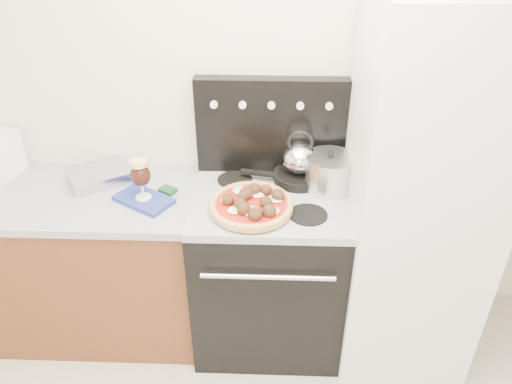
{
  "coord_description": "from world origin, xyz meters",
  "views": [
    {
      "loc": [
        0.09,
        -0.86,
        2.24
      ],
      "look_at": [
        0.02,
        1.05,
        1.02
      ],
      "focal_mm": 35.0,
      "sensor_mm": 36.0,
      "label": 1
    }
  ],
  "objects_px": {
    "fridge": "(417,197)",
    "stove_body": "(268,271)",
    "pizza": "(251,204)",
    "stock_pot": "(329,174)",
    "base_cabinet": "(68,265)",
    "pizza_pan": "(251,209)",
    "skillet": "(299,176)",
    "tea_kettle": "(300,156)",
    "oven_mitt": "(144,200)",
    "beer_glass": "(141,179)"
  },
  "relations": [
    {
      "from": "base_cabinet",
      "to": "pizza_pan",
      "type": "distance_m",
      "value": 1.14
    },
    {
      "from": "base_cabinet",
      "to": "tea_kettle",
      "type": "distance_m",
      "value": 1.41
    },
    {
      "from": "fridge",
      "to": "tea_kettle",
      "type": "distance_m",
      "value": 0.59
    },
    {
      "from": "pizza",
      "to": "skillet",
      "type": "relative_size",
      "value": 1.51
    },
    {
      "from": "pizza_pan",
      "to": "stove_body",
      "type": "bearing_deg",
      "value": 55.56
    },
    {
      "from": "stove_body",
      "to": "tea_kettle",
      "type": "bearing_deg",
      "value": 47.42
    },
    {
      "from": "pizza_pan",
      "to": "oven_mitt",
      "type": "bearing_deg",
      "value": 170.85
    },
    {
      "from": "stove_body",
      "to": "pizza_pan",
      "type": "bearing_deg",
      "value": -124.44
    },
    {
      "from": "stove_body",
      "to": "pizza_pan",
      "type": "height_order",
      "value": "pizza_pan"
    },
    {
      "from": "beer_glass",
      "to": "skillet",
      "type": "relative_size",
      "value": 0.81
    },
    {
      "from": "pizza",
      "to": "fridge",
      "type": "bearing_deg",
      "value": 7.04
    },
    {
      "from": "stove_body",
      "to": "tea_kettle",
      "type": "xyz_separation_m",
      "value": [
        0.15,
        0.16,
        0.62
      ]
    },
    {
      "from": "fridge",
      "to": "pizza_pan",
      "type": "bearing_deg",
      "value": -172.96
    },
    {
      "from": "fridge",
      "to": "stove_body",
      "type": "bearing_deg",
      "value": 177.95
    },
    {
      "from": "pizza",
      "to": "stock_pot",
      "type": "xyz_separation_m",
      "value": [
        0.37,
        0.21,
        0.05
      ]
    },
    {
      "from": "skillet",
      "to": "stock_pot",
      "type": "relative_size",
      "value": 1.09
    },
    {
      "from": "pizza_pan",
      "to": "base_cabinet",
      "type": "bearing_deg",
      "value": 171.82
    },
    {
      "from": "oven_mitt",
      "to": "pizza",
      "type": "bearing_deg",
      "value": -9.15
    },
    {
      "from": "fridge",
      "to": "pizza",
      "type": "height_order",
      "value": "fridge"
    },
    {
      "from": "stove_body",
      "to": "fridge",
      "type": "xyz_separation_m",
      "value": [
        0.7,
        -0.03,
        0.51
      ]
    },
    {
      "from": "skillet",
      "to": "stock_pot",
      "type": "distance_m",
      "value": 0.17
    },
    {
      "from": "pizza",
      "to": "stock_pot",
      "type": "relative_size",
      "value": 1.64
    },
    {
      "from": "base_cabinet",
      "to": "skillet",
      "type": "height_order",
      "value": "skillet"
    },
    {
      "from": "base_cabinet",
      "to": "fridge",
      "type": "relative_size",
      "value": 0.76
    },
    {
      "from": "stove_body",
      "to": "oven_mitt",
      "type": "bearing_deg",
      "value": -176.53
    },
    {
      "from": "oven_mitt",
      "to": "stock_pot",
      "type": "distance_m",
      "value": 0.91
    },
    {
      "from": "fridge",
      "to": "pizza_pan",
      "type": "xyz_separation_m",
      "value": [
        -0.78,
        -0.1,
        -0.02
      ]
    },
    {
      "from": "stove_body",
      "to": "tea_kettle",
      "type": "relative_size",
      "value": 4.52
    },
    {
      "from": "fridge",
      "to": "oven_mitt",
      "type": "bearing_deg",
      "value": -179.48
    },
    {
      "from": "stove_body",
      "to": "pizza",
      "type": "xyz_separation_m",
      "value": [
        -0.08,
        -0.12,
        0.52
      ]
    },
    {
      "from": "base_cabinet",
      "to": "tea_kettle",
      "type": "relative_size",
      "value": 7.45
    },
    {
      "from": "base_cabinet",
      "to": "fridge",
      "type": "bearing_deg",
      "value": -1.59
    },
    {
      "from": "fridge",
      "to": "pizza",
      "type": "bearing_deg",
      "value": -172.96
    },
    {
      "from": "pizza",
      "to": "stock_pot",
      "type": "height_order",
      "value": "stock_pot"
    },
    {
      "from": "fridge",
      "to": "skillet",
      "type": "height_order",
      "value": "fridge"
    },
    {
      "from": "base_cabinet",
      "to": "pizza_pan",
      "type": "bearing_deg",
      "value": -8.18
    },
    {
      "from": "oven_mitt",
      "to": "tea_kettle",
      "type": "distance_m",
      "value": 0.8
    },
    {
      "from": "base_cabinet",
      "to": "oven_mitt",
      "type": "xyz_separation_m",
      "value": [
        0.5,
        -0.06,
        0.48
      ]
    },
    {
      "from": "pizza_pan",
      "to": "tea_kettle",
      "type": "bearing_deg",
      "value": 50.72
    },
    {
      "from": "base_cabinet",
      "to": "stove_body",
      "type": "distance_m",
      "value": 1.11
    },
    {
      "from": "stove_body",
      "to": "beer_glass",
      "type": "relative_size",
      "value": 4.21
    },
    {
      "from": "stove_body",
      "to": "beer_glass",
      "type": "bearing_deg",
      "value": -176.53
    },
    {
      "from": "stove_body",
      "to": "stock_pot",
      "type": "relative_size",
      "value": 3.74
    },
    {
      "from": "beer_glass",
      "to": "pizza",
      "type": "xyz_separation_m",
      "value": [
        0.53,
        -0.08,
        -0.07
      ]
    },
    {
      "from": "skillet",
      "to": "pizza",
      "type": "bearing_deg",
      "value": -129.28
    },
    {
      "from": "skillet",
      "to": "tea_kettle",
      "type": "height_order",
      "value": "tea_kettle"
    },
    {
      "from": "fridge",
      "to": "beer_glass",
      "type": "bearing_deg",
      "value": -179.48
    },
    {
      "from": "base_cabinet",
      "to": "skillet",
      "type": "xyz_separation_m",
      "value": [
        1.25,
        0.13,
        0.51
      ]
    },
    {
      "from": "fridge",
      "to": "tea_kettle",
      "type": "xyz_separation_m",
      "value": [
        -0.55,
        0.18,
        0.11
      ]
    },
    {
      "from": "base_cabinet",
      "to": "stove_body",
      "type": "height_order",
      "value": "stove_body"
    }
  ]
}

